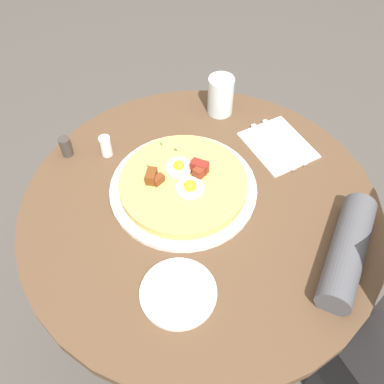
% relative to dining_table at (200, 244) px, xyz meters
% --- Properties ---
extents(ground_plane, '(6.00, 6.00, 0.00)m').
position_rel_dining_table_xyz_m(ground_plane, '(0.00, 0.00, -0.55)').
color(ground_plane, '#4C4742').
extents(dining_table, '(0.82, 0.82, 0.72)m').
position_rel_dining_table_xyz_m(dining_table, '(0.00, 0.00, 0.00)').
color(dining_table, brown).
rests_on(dining_table, ground_plane).
extents(pizza_plate, '(0.34, 0.34, 0.01)m').
position_rel_dining_table_xyz_m(pizza_plate, '(0.02, -0.06, 0.18)').
color(pizza_plate, white).
rests_on(pizza_plate, dining_table).
extents(breakfast_pizza, '(0.29, 0.29, 0.05)m').
position_rel_dining_table_xyz_m(breakfast_pizza, '(0.01, -0.06, 0.19)').
color(breakfast_pizza, tan).
rests_on(breakfast_pizza, pizza_plate).
extents(bread_plate, '(0.15, 0.15, 0.01)m').
position_rel_dining_table_xyz_m(bread_plate, '(0.14, 0.17, 0.17)').
color(bread_plate, white).
rests_on(bread_plate, dining_table).
extents(napkin, '(0.14, 0.17, 0.00)m').
position_rel_dining_table_xyz_m(napkin, '(-0.26, -0.08, 0.17)').
color(napkin, white).
rests_on(napkin, dining_table).
extents(fork, '(0.01, 0.18, 0.00)m').
position_rel_dining_table_xyz_m(fork, '(-0.25, -0.07, 0.18)').
color(fork, silver).
rests_on(fork, napkin).
extents(knife, '(0.01, 0.18, 0.00)m').
position_rel_dining_table_xyz_m(knife, '(-0.28, -0.08, 0.18)').
color(knife, silver).
rests_on(knife, napkin).
extents(water_glass, '(0.07, 0.07, 0.11)m').
position_rel_dining_table_xyz_m(water_glass, '(-0.20, -0.26, 0.22)').
color(water_glass, silver).
rests_on(water_glass, dining_table).
extents(salt_shaker, '(0.03, 0.03, 0.06)m').
position_rel_dining_table_xyz_m(salt_shaker, '(0.13, -0.25, 0.20)').
color(salt_shaker, white).
rests_on(salt_shaker, dining_table).
extents(pepper_shaker, '(0.03, 0.03, 0.05)m').
position_rel_dining_table_xyz_m(pepper_shaker, '(0.22, -0.29, 0.20)').
color(pepper_shaker, '#3F3833').
rests_on(pepper_shaker, dining_table).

